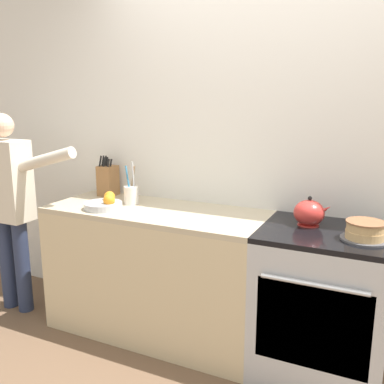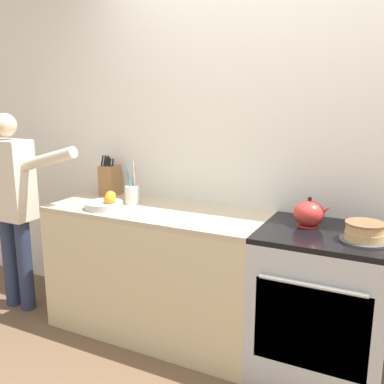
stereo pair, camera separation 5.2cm
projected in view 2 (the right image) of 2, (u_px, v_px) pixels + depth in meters
ground_plane at (239, 384)px, 2.45m from camera, size 16.00×16.00×0.00m
wall_back at (279, 146)px, 2.72m from camera, size 8.00×0.04×2.60m
counter_cabinet at (157, 271)px, 2.94m from camera, size 1.48×0.62×0.88m
stove_range at (320, 305)px, 2.45m from camera, size 0.71×0.65×0.88m
layer_cake at (365, 232)px, 2.19m from camera, size 0.24×0.24×0.10m
tea_kettle at (309, 214)px, 2.45m from camera, size 0.22×0.18×0.17m
knife_block at (110, 180)px, 3.22m from camera, size 0.12×0.13×0.30m
utensil_crock at (132, 194)px, 2.97m from camera, size 0.10×0.10×0.30m
fruit_bowl at (106, 203)px, 2.85m from camera, size 0.25×0.25×0.10m
person_baker at (12, 196)px, 3.17m from camera, size 0.89×0.20×1.50m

